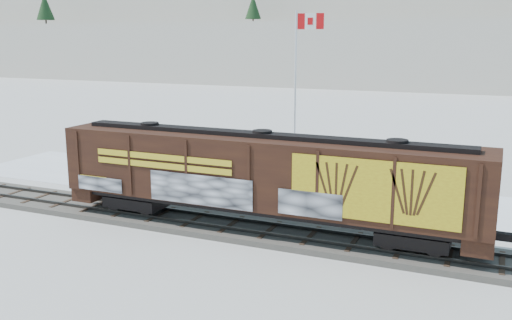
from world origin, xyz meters
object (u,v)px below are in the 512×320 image
at_px(car_white, 193,169).
at_px(hopper_railcar, 262,174).
at_px(car_silver, 223,171).
at_px(car_dark, 333,183).
at_px(flagpole, 296,116).

bearing_deg(car_white, hopper_railcar, -115.17).
xyz_separation_m(car_silver, car_white, (-2.01, -0.22, 0.02)).
xyz_separation_m(hopper_railcar, car_dark, (1.20, 7.68, -2.09)).
distance_m(car_silver, car_white, 2.02).
xyz_separation_m(hopper_railcar, car_white, (-8.01, 7.60, -2.08)).
height_order(hopper_railcar, car_dark, hopper_railcar).
height_order(car_silver, car_dark, car_dark).
xyz_separation_m(car_white, car_dark, (9.21, 0.09, -0.01)).
bearing_deg(flagpole, car_dark, -49.29).
bearing_deg(car_silver, car_dark, -94.96).
xyz_separation_m(flagpole, car_white, (-5.36, -4.56, -3.11)).
distance_m(hopper_railcar, car_white, 11.24).
height_order(car_silver, car_white, car_white).
relative_size(flagpole, car_white, 2.23).
distance_m(flagpole, car_dark, 6.67).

